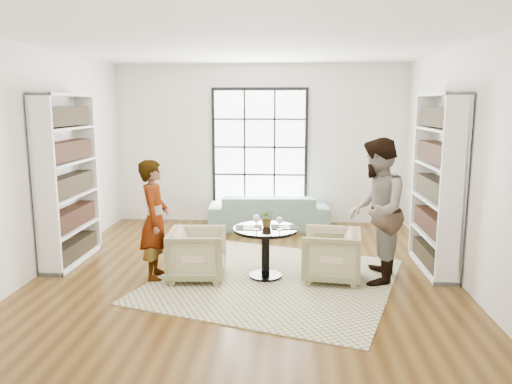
# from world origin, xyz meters

# --- Properties ---
(ground) EXTENTS (6.00, 6.00, 0.00)m
(ground) POSITION_xyz_m (0.00, 0.00, 0.00)
(ground) COLOR #593C15
(room_shell) EXTENTS (6.00, 6.01, 6.00)m
(room_shell) POSITION_xyz_m (0.00, 0.54, 1.26)
(room_shell) COLOR silver
(room_shell) RESTS_ON ground
(rug) EXTENTS (3.67, 3.67, 0.01)m
(rug) POSITION_xyz_m (0.39, -0.32, 0.01)
(rug) COLOR beige
(rug) RESTS_ON ground
(pedestal_table) EXTENTS (0.84, 0.84, 0.67)m
(pedestal_table) POSITION_xyz_m (0.27, -0.21, 0.49)
(pedestal_table) COLOR black
(pedestal_table) RESTS_ON ground
(sofa) EXTENTS (2.20, 0.96, 0.63)m
(sofa) POSITION_xyz_m (0.20, 2.45, 0.32)
(sofa) COLOR gray
(sofa) RESTS_ON ground
(armchair_left) EXTENTS (0.77, 0.75, 0.66)m
(armchair_left) POSITION_xyz_m (-0.61, -0.32, 0.33)
(armchair_left) COLOR #BBB185
(armchair_left) RESTS_ON ground
(armchair_right) EXTENTS (0.81, 0.79, 0.67)m
(armchair_right) POSITION_xyz_m (1.12, -0.25, 0.34)
(armchair_right) COLOR tan
(armchair_right) RESTS_ON ground
(person_left) EXTENTS (0.43, 0.60, 1.56)m
(person_left) POSITION_xyz_m (-1.16, -0.32, 0.78)
(person_left) COLOR gray
(person_left) RESTS_ON ground
(person_right) EXTENTS (0.89, 1.03, 1.85)m
(person_right) POSITION_xyz_m (1.67, -0.25, 0.92)
(person_right) COLOR gray
(person_right) RESTS_ON ground
(placemat_left) EXTENTS (0.36, 0.29, 0.01)m
(placemat_left) POSITION_xyz_m (0.06, -0.23, 0.68)
(placemat_left) COLOR black
(placemat_left) RESTS_ON pedestal_table
(placemat_right) EXTENTS (0.36, 0.29, 0.01)m
(placemat_right) POSITION_xyz_m (0.52, -0.17, 0.68)
(placemat_right) COLOR black
(placemat_right) RESTS_ON pedestal_table
(cutlery_left) EXTENTS (0.16, 0.23, 0.01)m
(cutlery_left) POSITION_xyz_m (0.06, -0.23, 0.68)
(cutlery_left) COLOR silver
(cutlery_left) RESTS_ON placemat_left
(cutlery_right) EXTENTS (0.16, 0.23, 0.01)m
(cutlery_right) POSITION_xyz_m (0.52, -0.17, 0.68)
(cutlery_right) COLOR silver
(cutlery_right) RESTS_ON placemat_right
(wine_glass_left) EXTENTS (0.09, 0.09, 0.20)m
(wine_glass_left) POSITION_xyz_m (0.16, -0.34, 0.82)
(wine_glass_left) COLOR silver
(wine_glass_left) RESTS_ON pedestal_table
(wine_glass_right) EXTENTS (0.08, 0.08, 0.17)m
(wine_glass_right) POSITION_xyz_m (0.46, -0.31, 0.80)
(wine_glass_right) COLOR silver
(wine_glass_right) RESTS_ON pedestal_table
(flower_centerpiece) EXTENTS (0.21, 0.19, 0.22)m
(flower_centerpiece) POSITION_xyz_m (0.29, -0.16, 0.79)
(flower_centerpiece) COLOR gray
(flower_centerpiece) RESTS_ON pedestal_table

